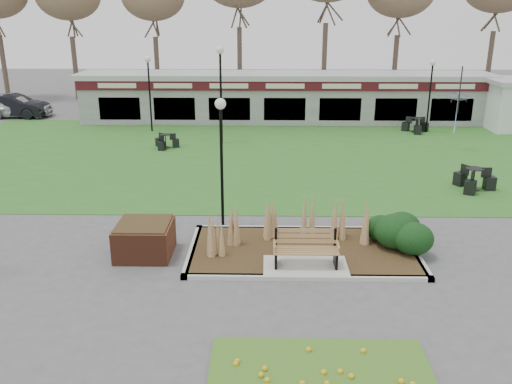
{
  "coord_description": "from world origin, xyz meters",
  "views": [
    {
      "loc": [
        -1.05,
        -12.69,
        6.51
      ],
      "look_at": [
        -1.33,
        2.0,
        1.53
      ],
      "focal_mm": 38.0,
      "sensor_mm": 36.0,
      "label": 1
    }
  ],
  "objects_px": {
    "patio_umbrella": "(457,113)",
    "car_black": "(13,106)",
    "lamp_post_mid_right": "(220,73)",
    "lamp_post_far_left": "(149,77)",
    "park_bench": "(306,248)",
    "lamp_post_near_left": "(221,135)",
    "lamp_post_far_right": "(431,80)",
    "car_silver": "(18,106)",
    "food_pavilion": "(284,97)",
    "brick_planter": "(145,239)",
    "bistro_set_b": "(166,143)",
    "bistro_set_d": "(416,127)",
    "bistro_set_c": "(473,182)"
  },
  "relations": [
    {
      "from": "food_pavilion",
      "to": "car_silver",
      "type": "distance_m",
      "value": 16.77
    },
    {
      "from": "patio_umbrella",
      "to": "car_black",
      "type": "height_order",
      "value": "patio_umbrella"
    },
    {
      "from": "bistro_set_d",
      "to": "patio_umbrella",
      "type": "relative_size",
      "value": 0.51
    },
    {
      "from": "patio_umbrella",
      "to": "car_silver",
      "type": "xyz_separation_m",
      "value": [
        -24.72,
        8.0,
        -1.12
      ]
    },
    {
      "from": "lamp_post_near_left",
      "to": "bistro_set_b",
      "type": "height_order",
      "value": "lamp_post_near_left"
    },
    {
      "from": "brick_planter",
      "to": "food_pavilion",
      "type": "height_order",
      "value": "food_pavilion"
    },
    {
      "from": "bistro_set_c",
      "to": "patio_umbrella",
      "type": "height_order",
      "value": "patio_umbrella"
    },
    {
      "from": "food_pavilion",
      "to": "bistro_set_c",
      "type": "height_order",
      "value": "food_pavilion"
    },
    {
      "from": "lamp_post_mid_right",
      "to": "bistro_set_d",
      "type": "relative_size",
      "value": 3.25
    },
    {
      "from": "brick_planter",
      "to": "patio_umbrella",
      "type": "bearing_deg",
      "value": 44.06
    },
    {
      "from": "lamp_post_near_left",
      "to": "bistro_set_d",
      "type": "xyz_separation_m",
      "value": [
        9.64,
        13.8,
        -2.65
      ]
    },
    {
      "from": "lamp_post_near_left",
      "to": "bistro_set_c",
      "type": "height_order",
      "value": "lamp_post_near_left"
    },
    {
      "from": "lamp_post_near_left",
      "to": "patio_umbrella",
      "type": "xyz_separation_m",
      "value": [
        10.41,
        9.8,
        -1.1
      ]
    },
    {
      "from": "park_bench",
      "to": "lamp_post_far_right",
      "type": "relative_size",
      "value": 0.43
    },
    {
      "from": "park_bench",
      "to": "lamp_post_far_left",
      "type": "height_order",
      "value": "lamp_post_far_left"
    },
    {
      "from": "food_pavilion",
      "to": "car_silver",
      "type": "bearing_deg",
      "value": 176.45
    },
    {
      "from": "brick_planter",
      "to": "bistro_set_d",
      "type": "distance_m",
      "value": 19.78
    },
    {
      "from": "lamp_post_far_right",
      "to": "food_pavilion",
      "type": "bearing_deg",
      "value": 159.23
    },
    {
      "from": "lamp_post_near_left",
      "to": "lamp_post_far_right",
      "type": "relative_size",
      "value": 1.02
    },
    {
      "from": "bistro_set_c",
      "to": "lamp_post_far_right",
      "type": "bearing_deg",
      "value": 84.09
    },
    {
      "from": "lamp_post_mid_right",
      "to": "lamp_post_far_left",
      "type": "bearing_deg",
      "value": 147.0
    },
    {
      "from": "park_bench",
      "to": "car_silver",
      "type": "height_order",
      "value": "car_silver"
    },
    {
      "from": "brick_planter",
      "to": "lamp_post_near_left",
      "type": "bearing_deg",
      "value": 47.83
    },
    {
      "from": "patio_umbrella",
      "to": "lamp_post_far_right",
      "type": "bearing_deg",
      "value": 92.67
    },
    {
      "from": "lamp_post_mid_right",
      "to": "patio_umbrella",
      "type": "distance_m",
      "value": 11.52
    },
    {
      "from": "car_black",
      "to": "bistro_set_d",
      "type": "bearing_deg",
      "value": -94.28
    },
    {
      "from": "lamp_post_far_left",
      "to": "patio_umbrella",
      "type": "bearing_deg",
      "value": -14.51
    },
    {
      "from": "brick_planter",
      "to": "lamp_post_far_right",
      "type": "xyz_separation_m",
      "value": [
        12.21,
        16.0,
        2.41
      ]
    },
    {
      "from": "brick_planter",
      "to": "lamp_post_near_left",
      "type": "height_order",
      "value": "lamp_post_near_left"
    },
    {
      "from": "lamp_post_mid_right",
      "to": "car_silver",
      "type": "relative_size",
      "value": 1.16
    },
    {
      "from": "park_bench",
      "to": "brick_planter",
      "type": "bearing_deg",
      "value": 170.31
    },
    {
      "from": "brick_planter",
      "to": "lamp_post_mid_right",
      "type": "distance_m",
      "value": 13.7
    },
    {
      "from": "patio_umbrella",
      "to": "car_silver",
      "type": "relative_size",
      "value": 0.7
    },
    {
      "from": "brick_planter",
      "to": "lamp_post_far_right",
      "type": "height_order",
      "value": "lamp_post_far_right"
    },
    {
      "from": "lamp_post_far_right",
      "to": "bistro_set_d",
      "type": "height_order",
      "value": "lamp_post_far_right"
    },
    {
      "from": "food_pavilion",
      "to": "lamp_post_far_left",
      "type": "xyz_separation_m",
      "value": [
        -7.46,
        -2.96,
        1.52
      ]
    },
    {
      "from": "food_pavilion",
      "to": "bistro_set_d",
      "type": "bearing_deg",
      "value": -22.29
    },
    {
      "from": "lamp_post_far_right",
      "to": "patio_umbrella",
      "type": "distance_m",
      "value": 4.14
    },
    {
      "from": "lamp_post_near_left",
      "to": "patio_umbrella",
      "type": "bearing_deg",
      "value": 43.28
    },
    {
      "from": "lamp_post_mid_right",
      "to": "bistro_set_b",
      "type": "height_order",
      "value": "lamp_post_mid_right"
    },
    {
      "from": "bistro_set_d",
      "to": "patio_umbrella",
      "type": "height_order",
      "value": "patio_umbrella"
    },
    {
      "from": "food_pavilion",
      "to": "lamp_post_far_left",
      "type": "relative_size",
      "value": 6.0
    },
    {
      "from": "park_bench",
      "to": "car_silver",
      "type": "relative_size",
      "value": 0.41
    },
    {
      "from": "lamp_post_far_right",
      "to": "car_silver",
      "type": "height_order",
      "value": "lamp_post_far_right"
    },
    {
      "from": "brick_planter",
      "to": "bistro_set_b",
      "type": "relative_size",
      "value": 1.2
    },
    {
      "from": "bistro_set_b",
      "to": "food_pavilion",
      "type": "bearing_deg",
      "value": 48.69
    },
    {
      "from": "lamp_post_far_right",
      "to": "park_bench",
      "type": "bearing_deg",
      "value": -115.01
    },
    {
      "from": "lamp_post_near_left",
      "to": "lamp_post_far_left",
      "type": "xyz_separation_m",
      "value": [
        -5.05,
        13.8,
        0.06
      ]
    },
    {
      "from": "park_bench",
      "to": "car_black",
      "type": "xyz_separation_m",
      "value": [
        -17.01,
        20.75,
        0.14
      ]
    },
    {
      "from": "lamp_post_mid_right",
      "to": "lamp_post_far_right",
      "type": "height_order",
      "value": "lamp_post_mid_right"
    }
  ]
}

